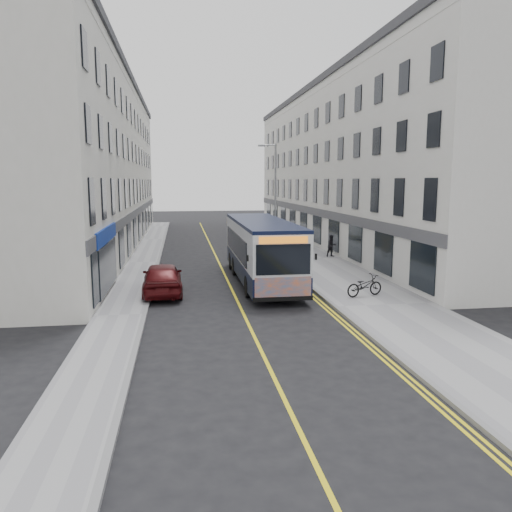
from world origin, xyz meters
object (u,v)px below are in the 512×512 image
object	(u,v)px
streetlamp	(274,195)
bicycle	(364,286)
car_maroon	(162,278)
pedestrian_near	(292,246)
car_white	(243,233)
pedestrian_far	(332,246)
city_bus	(261,249)

from	to	relation	value
streetlamp	bicycle	size ratio (longest dim) A/B	4.22
bicycle	car_maroon	distance (m)	9.56
pedestrian_near	car_white	world-z (taller)	pedestrian_near
pedestrian_near	pedestrian_far	xyz separation A→B (m)	(2.96, 0.37, -0.10)
streetlamp	pedestrian_far	bearing A→B (deg)	-22.56
pedestrian_near	car_maroon	world-z (taller)	pedestrian_near
pedestrian_far	car_white	xyz separation A→B (m)	(-4.80, 11.72, -0.20)
streetlamp	car_white	world-z (taller)	streetlamp
city_bus	car_white	size ratio (longest dim) A/B	2.73
city_bus	car_maroon	size ratio (longest dim) A/B	2.49
streetlamp	car_white	bearing A→B (deg)	95.47
pedestrian_far	car_maroon	xyz separation A→B (m)	(-11.40, -9.67, -0.11)
bicycle	streetlamp	bearing A→B (deg)	-8.80
pedestrian_near	car_maroon	bearing A→B (deg)	-132.58
city_bus	pedestrian_near	xyz separation A→B (m)	(3.27, 7.11, -0.83)
pedestrian_far	streetlamp	bearing A→B (deg)	146.07
pedestrian_far	car_white	world-z (taller)	pedestrian_far
car_maroon	city_bus	bearing A→B (deg)	-158.64
bicycle	pedestrian_near	distance (m)	11.64
pedestrian_near	car_maroon	xyz separation A→B (m)	(-8.44, -9.30, -0.21)
streetlamp	pedestrian_near	world-z (taller)	streetlamp
city_bus	streetlamp	bearing A→B (deg)	75.21
city_bus	bicycle	bearing A→B (deg)	-47.54
car_white	car_maroon	xyz separation A→B (m)	(-6.60, -21.39, 0.09)
streetlamp	pedestrian_far	world-z (taller)	streetlamp
car_white	car_maroon	distance (m)	22.38
car_white	bicycle	bearing A→B (deg)	-89.94
pedestrian_near	car_white	xyz separation A→B (m)	(-1.84, 12.09, -0.31)
streetlamp	city_bus	size ratio (longest dim) A/B	0.70
city_bus	pedestrian_far	size ratio (longest dim) A/B	7.40
streetlamp	car_maroon	xyz separation A→B (m)	(-7.57, -11.26, -3.60)
streetlamp	city_bus	xyz separation A→B (m)	(-2.40, -9.08, -2.56)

